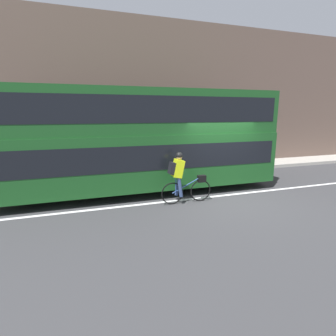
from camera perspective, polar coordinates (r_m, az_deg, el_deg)
name	(u,v)px	position (r m, az deg, el deg)	size (l,w,h in m)	color
ground_plane	(227,198)	(9.11, 12.75, -6.40)	(80.00, 80.00, 0.00)	#38383A
road_center_line	(223,195)	(9.34, 11.86, -5.87)	(50.00, 0.14, 0.01)	silver
sidewalk_curb	(181,170)	(12.87, 2.84, -0.35)	(60.00, 1.65, 0.16)	#A8A399
building_facade	(175,98)	(13.51, 1.46, 15.09)	(60.00, 0.30, 7.12)	brown
bus	(141,136)	(9.38, -5.81, 6.85)	(9.53, 2.55, 3.59)	black
cyclist_on_bike	(182,176)	(8.16, 2.99, -1.79)	(1.68, 0.32, 1.65)	black
street_sign_post	(91,144)	(11.72, -16.32, 5.11)	(0.36, 0.09, 2.43)	#59595B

